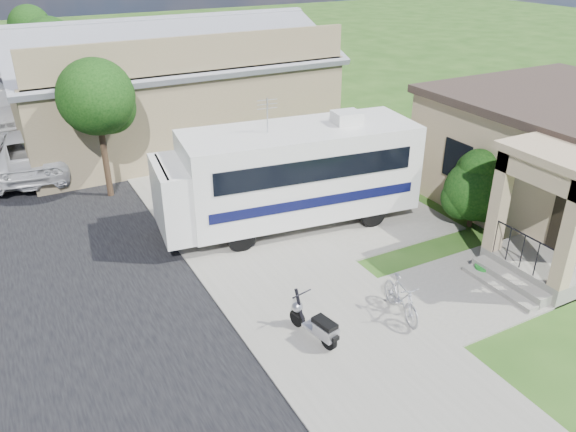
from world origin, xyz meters
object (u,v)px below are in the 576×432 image
motorhome (290,173)px  scooter (316,325)px  pickup_truck (32,150)px  bicycle (401,300)px  shrub (475,187)px  garden_hose (483,270)px

motorhome → scooter: (-2.17, -5.15, -1.24)m
pickup_truck → bicycle: bearing=123.8°
motorhome → shrub: 5.45m
motorhome → pickup_truck: (-6.31, 8.34, -0.87)m
bicycle → garden_hose: size_ratio=3.57×
garden_hose → pickup_truck: bearing=125.3°
shrub → bicycle: 5.53m
shrub → scooter: shrub is taller
bicycle → motorhome: bearing=99.7°
pickup_truck → garden_hose: 16.18m
shrub → scooter: size_ratio=1.69×
scooter → pickup_truck: 14.11m
shrub → garden_hose: (-1.70, -2.20, -1.15)m
bicycle → garden_hose: bearing=18.8°
pickup_truck → garden_hose: (9.35, -13.19, -0.70)m
scooter → motorhome: bearing=55.7°
bicycle → garden_hose: 3.14m
shrub → scooter: (-6.92, -2.51, -0.81)m
shrub → scooter: bearing=-160.1°
scooter → bicycle: bearing=-15.9°
shrub → pickup_truck: 15.59m
bicycle → pickup_truck: pickup_truck is taller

